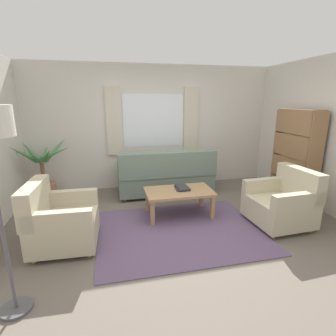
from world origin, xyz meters
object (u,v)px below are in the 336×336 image
object	(u,v)px
bookshelf	(295,157)
armchair_right	(283,203)
armchair_left	(60,221)
book_stack_on_table	(182,188)
coffee_table	(179,194)
potted_plant	(43,175)
couch	(166,176)

from	to	relation	value
bookshelf	armchair_right	bearing A→B (deg)	135.41
armchair_left	book_stack_on_table	size ratio (longest dim) A/B	2.76
armchair_left	book_stack_on_table	xyz separation A→B (m)	(1.83, 0.61, 0.11)
armchair_right	bookshelf	bearing A→B (deg)	132.68
coffee_table	potted_plant	xyz separation A→B (m)	(-2.34, 1.24, 0.12)
armchair_left	armchair_right	world-z (taller)	same
coffee_table	couch	bearing A→B (deg)	89.59
armchair_right	coffee_table	world-z (taller)	armchair_right
coffee_table	bookshelf	world-z (taller)	bookshelf
armchair_right	potted_plant	size ratio (longest dim) A/B	0.73
couch	bookshelf	xyz separation A→B (m)	(2.21, -0.95, 0.51)
potted_plant	bookshelf	bearing A→B (deg)	-13.93
couch	potted_plant	world-z (taller)	potted_plant
couch	book_stack_on_table	distance (m)	1.00
couch	armchair_right	size ratio (longest dim) A/B	2.16
armchair_left	coffee_table	bearing A→B (deg)	-70.47
coffee_table	armchair_right	bearing A→B (deg)	-23.89
couch	book_stack_on_table	bearing A→B (deg)	93.74
coffee_table	bookshelf	xyz separation A→B (m)	(2.22, 0.11, 0.49)
armchair_left	bookshelf	bearing A→B (deg)	-78.40
couch	armchair_left	size ratio (longest dim) A/B	2.16
couch	bookshelf	bearing A→B (deg)	156.73
coffee_table	potted_plant	size ratio (longest dim) A/B	0.91
bookshelf	coffee_table	bearing A→B (deg)	92.74
book_stack_on_table	couch	bearing A→B (deg)	93.74
armchair_left	bookshelf	distance (m)	4.06
book_stack_on_table	bookshelf	distance (m)	2.18
armchair_right	book_stack_on_table	bearing A→B (deg)	-119.79
coffee_table	bookshelf	size ratio (longest dim) A/B	0.64
armchair_right	bookshelf	distance (m)	1.18
bookshelf	armchair_left	bearing A→B (deg)	99.32
couch	potted_plant	size ratio (longest dim) A/B	1.58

